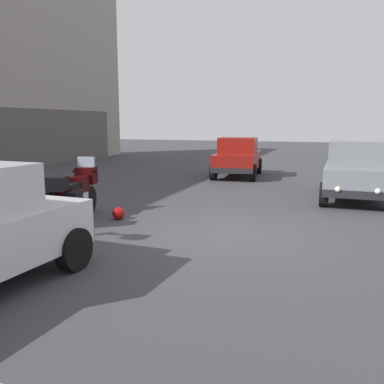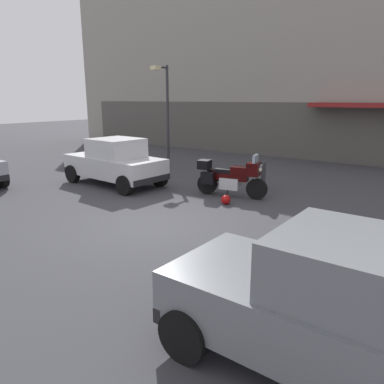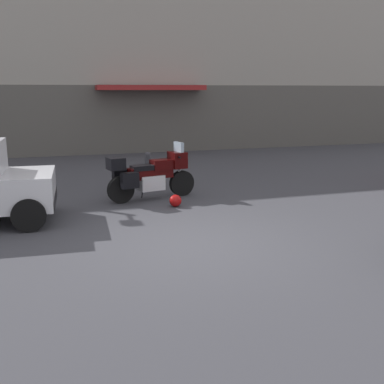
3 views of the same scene
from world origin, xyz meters
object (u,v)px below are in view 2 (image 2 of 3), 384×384
helmet (226,200)px  car_hatchback_near (115,162)px  car_wagon_end (341,310)px  streetlamp_curbside (165,106)px  motorcycle (230,177)px  bollard_curbside (263,173)px

helmet → car_hatchback_near: car_hatchback_near is taller
helmet → car_wagon_end: 6.85m
streetlamp_curbside → motorcycle: bearing=-28.1°
bollard_curbside → car_hatchback_near: bearing=-148.2°
helmet → motorcycle: bearing=114.0°
car_hatchback_near → bollard_curbside: 5.19m
helmet → car_wagon_end: bearing=-48.4°
motorcycle → bollard_curbside: size_ratio=2.40×
helmet → car_wagon_end: car_wagon_end is taller
car_hatchback_near → streetlamp_curbside: streetlamp_curbside is taller
car_wagon_end → streetlamp_curbside: size_ratio=0.90×
motorcycle → streetlamp_curbside: 5.81m
car_wagon_end → bollard_curbside: (-4.61, 7.69, -0.31)m
streetlamp_curbside → bollard_curbside: 5.60m
helmet → streetlamp_curbside: (-5.19, 3.43, 2.53)m
car_hatchback_near → car_wagon_end: bearing=154.4°
helmet → bollard_curbside: 2.62m
car_hatchback_near → streetlamp_curbside: bearing=-75.8°
helmet → car_wagon_end: size_ratio=0.07×
bollard_curbside → streetlamp_curbside: bearing=170.6°
car_wagon_end → bollard_curbside: 8.97m
helmet → car_hatchback_near: 4.54m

